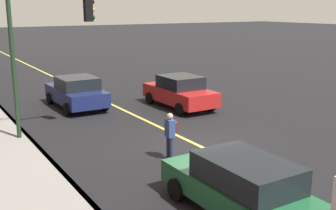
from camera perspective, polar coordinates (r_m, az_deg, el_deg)
ground at (r=15.19m, az=4.53°, el=-5.74°), size 200.00×200.00×0.00m
curb_edge at (r=13.00m, az=-14.34°, el=-9.14°), size 80.00×0.16×0.15m
lane_stripe_center at (r=15.19m, az=4.53°, el=-5.72°), size 80.00×0.16×0.01m
car_green at (r=10.22m, az=10.09°, el=-10.98°), size 4.51×1.89×1.51m
car_navy at (r=21.33m, az=-12.47°, el=1.76°), size 4.35×2.09×1.58m
car_red at (r=20.89m, az=1.63°, el=1.86°), size 4.36×2.05×1.61m
pedestrian_with_backpack at (r=13.67m, az=0.34°, el=-3.83°), size 0.40×0.39×1.59m
traffic_light_mast at (r=16.31m, az=-16.46°, el=8.75°), size 0.28×3.30×5.59m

